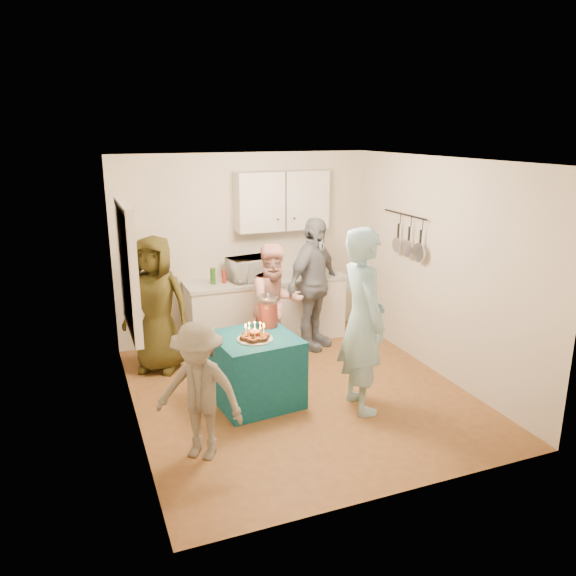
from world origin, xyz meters
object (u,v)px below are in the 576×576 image
object	(u,v)px
counter	(266,311)
woman_back_left	(156,304)
party_table	(255,369)
child_near_left	(199,392)
woman_back_right	(313,284)
microwave	(250,269)
woman_back_center	(276,305)
punch_jar	(268,312)
man_birthday	(363,321)

from	to	relation	value
counter	woman_back_left	size ratio (longest dim) A/B	1.30
party_table	child_near_left	bearing A→B (deg)	-133.53
woman_back_right	woman_back_left	bearing A→B (deg)	147.74
microwave	child_near_left	xyz separation A→B (m)	(-1.30, -2.56, -0.42)
counter	woman_back_right	xyz separation A→B (m)	(0.51, -0.47, 0.47)
woman_back_right	woman_back_center	bearing A→B (deg)	176.38
microwave	counter	bearing A→B (deg)	-9.80
woman_back_center	woman_back_right	xyz separation A→B (m)	(0.67, 0.36, 0.11)
microwave	woman_back_left	xyz separation A→B (m)	(-1.34, -0.45, -0.22)
microwave	punch_jar	bearing A→B (deg)	-109.66
counter	punch_jar	world-z (taller)	punch_jar
counter	punch_jar	size ratio (longest dim) A/B	6.47
microwave	woman_back_left	bearing A→B (deg)	-171.15
counter	man_birthday	size ratio (longest dim) A/B	1.12
punch_jar	man_birthday	size ratio (longest dim) A/B	0.17
woman_back_right	child_near_left	xyz separation A→B (m)	(-2.04, -2.09, -0.25)
party_table	man_birthday	bearing A→B (deg)	-28.16
woman_back_center	child_near_left	world-z (taller)	woman_back_center
party_table	woman_back_left	distance (m)	1.59
woman_back_center	child_near_left	bearing A→B (deg)	-136.16
microwave	man_birthday	world-z (taller)	man_birthday
woman_back_right	child_near_left	distance (m)	2.93
punch_jar	woman_back_left	world-z (taller)	woman_back_left
microwave	woman_back_right	distance (m)	0.89
microwave	man_birthday	bearing A→B (deg)	-87.09
woman_back_center	woman_back_right	size ratio (longest dim) A/B	0.87
woman_back_left	child_near_left	world-z (taller)	woman_back_left
counter	woman_back_right	bearing A→B (deg)	-42.66
woman_back_center	woman_back_left	bearing A→B (deg)	157.24
party_table	woman_back_center	world-z (taller)	woman_back_center
party_table	child_near_left	world-z (taller)	child_near_left
man_birthday	woman_back_center	xyz separation A→B (m)	(-0.44, 1.42, -0.20)
counter	child_near_left	bearing A→B (deg)	-120.84
woman_back_left	child_near_left	xyz separation A→B (m)	(0.04, -2.11, -0.20)
punch_jar	man_birthday	world-z (taller)	man_birthday
microwave	man_birthday	distance (m)	2.31
party_table	woman_back_right	bearing A→B (deg)	45.29
punch_jar	woman_back_center	distance (m)	0.72
punch_jar	woman_back_center	world-z (taller)	woman_back_center
woman_back_center	man_birthday	bearing A→B (deg)	-80.73
microwave	woman_back_center	distance (m)	0.88
party_table	woman_back_right	distance (m)	1.83
party_table	child_near_left	size ratio (longest dim) A/B	0.66
woman_back_right	child_near_left	size ratio (longest dim) A/B	1.38
punch_jar	woman_back_right	xyz separation A→B (m)	(0.99, 0.99, -0.03)
counter	party_table	size ratio (longest dim) A/B	2.59
microwave	woman_back_center	size ratio (longest dim) A/B	0.36
punch_jar	woman_back_left	distance (m)	1.48
woman_back_right	man_birthday	bearing A→B (deg)	-129.21
counter	woman_back_center	bearing A→B (deg)	-101.04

